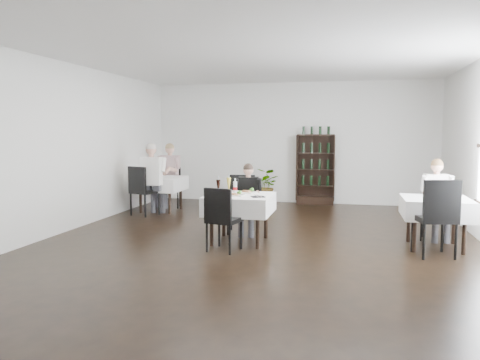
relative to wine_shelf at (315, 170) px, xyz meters
name	(u,v)px	position (x,y,z in m)	size (l,w,h in m)	color
room_shell	(258,149)	(-0.60, -4.31, 0.65)	(9.00, 9.00, 9.00)	black
wine_shelf	(315,170)	(0.00, 0.00, 0.00)	(0.90, 0.28, 1.75)	black
main_table	(240,204)	(-0.90, -4.31, -0.23)	(1.03, 1.03, 0.77)	black
left_table	(161,184)	(-3.30, -1.81, -0.23)	(0.98, 0.98, 0.77)	black
right_table	(436,208)	(2.10, -4.01, -0.23)	(0.98, 0.98, 0.77)	black
potted_tree	(265,186)	(-1.23, -0.13, -0.40)	(0.80, 0.69, 0.88)	#27561D
main_chair_far	(241,200)	(-1.05, -3.55, -0.27)	(0.51, 0.51, 1.01)	black
main_chair_near	(222,215)	(-1.02, -4.99, -0.30)	(0.53, 0.53, 0.96)	black
left_chair_far	(171,184)	(-3.30, -1.19, -0.31)	(0.51, 0.52, 0.94)	black
left_chair_near	(142,188)	(-3.47, -2.45, -0.24)	(0.62, 0.62, 1.05)	black
right_chair_far	(434,209)	(2.18, -3.38, -0.35)	(0.47, 0.47, 0.87)	black
right_chair_near	(437,213)	(2.02, -4.60, -0.21)	(0.61, 0.62, 1.12)	black
diner_main	(248,194)	(-0.89, -3.74, -0.13)	(0.48, 0.49, 1.23)	#44454D
diner_left_far	(168,170)	(-3.39, -1.14, 0.03)	(0.62, 0.65, 1.51)	#44454D
diner_left_near	(153,173)	(-3.26, -2.33, 0.05)	(0.60, 0.61, 1.55)	#44454D
diner_right_far	(437,193)	(2.22, -3.40, -0.07)	(0.53, 0.55, 1.34)	#44454D
plate_far	(248,192)	(-0.82, -4.05, -0.06)	(0.33, 0.33, 0.08)	white
plate_near	(236,195)	(-0.93, -4.45, -0.06)	(0.27, 0.27, 0.08)	white
pilsner_dark	(218,187)	(-1.23, -4.40, 0.05)	(0.07, 0.07, 0.30)	black
pilsner_lager	(229,185)	(-1.11, -4.18, 0.06)	(0.08, 0.08, 0.32)	gold
coke_bottle	(235,188)	(-0.99, -4.23, 0.03)	(0.07, 0.07, 0.26)	silver
napkin_cutlery	(258,197)	(-0.56, -4.51, -0.07)	(0.25, 0.23, 0.02)	black
pepper_mill	(443,195)	(2.19, -4.02, -0.02)	(0.04, 0.04, 0.11)	black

